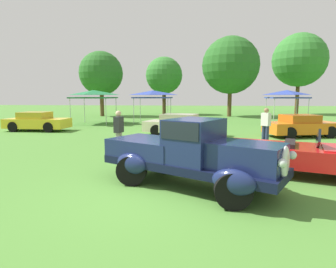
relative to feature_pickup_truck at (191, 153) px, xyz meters
name	(u,v)px	position (x,y,z in m)	size (l,w,h in m)	color
ground_plane	(158,193)	(-0.75, -0.51, -0.87)	(120.00, 120.00, 0.00)	#4C8433
feature_pickup_truck	(191,153)	(0.00, 0.00, 0.00)	(4.63, 3.46, 1.70)	black
neighbor_convertible	(311,156)	(3.34, 1.31, -0.29)	(4.89, 3.13, 1.40)	red
show_car_yellow	(37,122)	(-10.08, 10.47, -0.27)	(3.95, 1.79, 1.22)	yellow
show_car_cream	(181,125)	(-0.67, 9.19, -0.27)	(4.60, 2.80, 1.22)	beige
show_car_orange	(301,126)	(5.97, 9.32, -0.27)	(4.21, 2.59, 1.22)	orange
spectator_near_truck	(266,125)	(3.39, 6.66, 0.04)	(0.44, 0.46, 1.69)	#283351
spectator_between_cars	(119,131)	(-2.81, 3.68, 0.04)	(0.32, 0.44, 1.69)	#9E998E
canopy_tent_left_field	(94,94)	(-8.03, 15.44, 1.55)	(3.13, 3.13, 2.71)	#B7B7BC
canopy_tent_center_field	(153,94)	(-3.46, 17.13, 1.55)	(3.10, 3.10, 2.71)	#B7B7BC
canopy_tent_right_field	(287,94)	(7.38, 16.65, 1.55)	(2.80, 2.80, 2.71)	#B7B7BC
treeline_far_left	(101,73)	(-10.23, 23.93, 3.83)	(4.77, 4.77, 7.10)	brown
treeline_mid_left	(164,76)	(-3.65, 27.64, 3.82)	(4.42, 4.42, 6.92)	#47331E
treeline_center	(231,65)	(3.88, 24.71, 4.63)	(6.12, 6.12, 8.57)	brown
treeline_mid_right	(299,60)	(12.45, 28.91, 5.59)	(6.29, 6.29, 9.62)	brown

